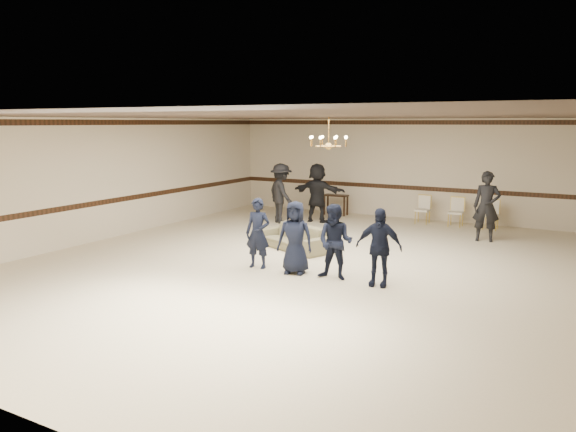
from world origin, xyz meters
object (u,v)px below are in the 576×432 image
object	(u,v)px
banquet_chair_right	(491,215)
boy_a	(258,233)
boy_c	(335,242)
banquet_chair_mid	(456,212)
settee	(294,237)
console_table	(336,205)
adult_left	(281,193)
adult_mid	(317,193)
chandelier	(329,132)
boy_b	(295,237)
adult_right	(487,206)
boy_d	(379,247)
banquet_chair_left	(423,210)

from	to	relation	value
banquet_chair_right	boy_a	bearing A→B (deg)	-117.33
boy_c	banquet_chair_mid	distance (m)	6.92
settee	banquet_chair_right	xyz separation A→B (m)	(3.80, 4.95, 0.14)
boy_a	console_table	size ratio (longest dim) A/B	1.84
adult_left	adult_mid	bearing A→B (deg)	-108.93
boy_a	boy_c	world-z (taller)	same
settee	console_table	xyz separation A→B (m)	(-1.20, 5.15, 0.05)
chandelier	console_table	bearing A→B (deg)	112.26
chandelier	boy_b	size ratio (longest dim) A/B	0.62
boy_b	settee	bearing A→B (deg)	106.34
boy_b	adult_left	world-z (taller)	adult_left
boy_c	adult_right	distance (m)	5.54
boy_c	banquet_chair_mid	size ratio (longest dim) A/B	1.75
adult_mid	adult_right	size ratio (longest dim) A/B	1.00
boy_d	adult_mid	size ratio (longest dim) A/B	0.82
adult_left	console_table	world-z (taller)	adult_left
boy_b	banquet_chair_mid	world-z (taller)	boy_b
banquet_chair_right	console_table	world-z (taller)	banquet_chair_right
banquet_chair_left	banquet_chair_mid	xyz separation A→B (m)	(1.00, 0.00, 0.00)
boy_b	boy_c	size ratio (longest dim) A/B	1.00
boy_a	boy_d	distance (m)	2.70
adult_left	banquet_chair_left	distance (m)	4.38
boy_c	chandelier	bearing A→B (deg)	116.46
adult_right	banquet_chair_mid	xyz separation A→B (m)	(-1.13, 1.69, -0.49)
boy_c	boy_d	size ratio (longest dim) A/B	1.00
adult_right	banquet_chair_mid	size ratio (longest dim) A/B	2.14
boy_c	adult_left	distance (m)	6.32
boy_b	adult_mid	world-z (taller)	adult_mid
boy_b	banquet_chair_right	size ratio (longest dim) A/B	1.75
chandelier	boy_b	xyz separation A→B (m)	(0.03, -1.63, -2.12)
chandelier	settee	distance (m)	2.79
boy_b	banquet_chair_left	world-z (taller)	boy_b
boy_a	banquet_chair_left	world-z (taller)	boy_a
boy_c	adult_right	size ratio (longest dim) A/B	0.82
adult_mid	adult_right	xyz separation A→B (m)	(5.10, -0.40, 0.00)
settee	adult_right	world-z (taller)	adult_right
boy_d	console_table	distance (m)	8.15
adult_left	banquet_chair_left	world-z (taller)	adult_left
banquet_chair_right	boy_d	bearing A→B (deg)	-97.20
chandelier	boy_d	bearing A→B (deg)	-41.69
chandelier	banquet_chair_left	bearing A→B (deg)	81.57
boy_a	boy_b	size ratio (longest dim) A/B	1.00
chandelier	adult_left	world-z (taller)	chandelier
boy_c	banquet_chair_left	world-z (taller)	boy_c
boy_d	adult_mid	world-z (taller)	adult_mid
adult_right	banquet_chair_right	size ratio (longest dim) A/B	2.14
boy_a	boy_d	size ratio (longest dim) A/B	1.00
adult_right	console_table	bearing A→B (deg)	151.88
chandelier	settee	world-z (taller)	chandelier
chandelier	boy_d	xyz separation A→B (m)	(1.83, -1.63, -2.12)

